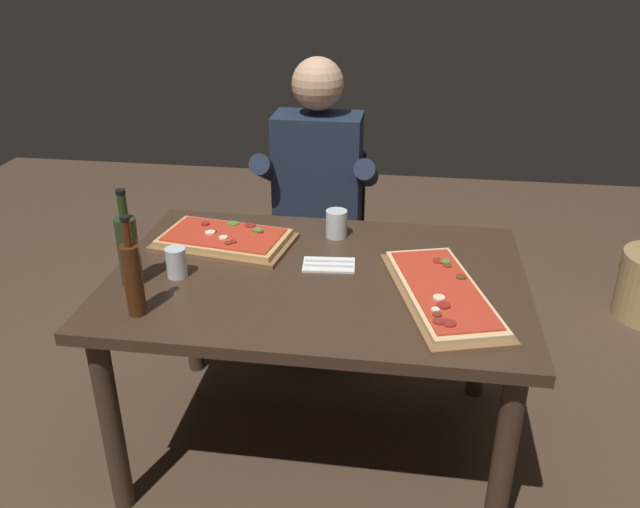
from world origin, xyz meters
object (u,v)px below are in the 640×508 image
at_px(pizza_rectangular_front, 224,239).
at_px(wine_bottle_dark, 128,249).
at_px(pizza_rectangular_left, 442,293).
at_px(seated_diner, 316,195).
at_px(dining_table, 318,298).
at_px(tumbler_near_camera, 176,262).
at_px(tumbler_far_side, 336,225).
at_px(oil_bottle_amber, 133,276).
at_px(diner_chair, 320,236).

height_order(pizza_rectangular_front, wine_bottle_dark, wine_bottle_dark).
bearing_deg(pizza_rectangular_left, seated_diner, 122.03).
relative_size(dining_table, tumbler_near_camera, 13.62).
distance_m(pizza_rectangular_left, tumbler_far_side, 0.58).
height_order(pizza_rectangular_left, oil_bottle_amber, oil_bottle_amber).
relative_size(tumbler_near_camera, tumbler_far_side, 0.98).
bearing_deg(dining_table, pizza_rectangular_left, -14.97).
distance_m(tumbler_near_camera, tumbler_far_side, 0.63).
xyz_separation_m(dining_table, diner_chair, (-0.12, 0.86, -0.16)).
height_order(pizza_rectangular_front, seated_diner, seated_diner).
distance_m(oil_bottle_amber, tumbler_near_camera, 0.26).
height_order(tumbler_near_camera, diner_chair, diner_chair).
bearing_deg(pizza_rectangular_left, diner_chair, 118.72).
distance_m(oil_bottle_amber, tumbler_far_side, 0.84).
height_order(oil_bottle_amber, tumbler_far_side, oil_bottle_amber).
relative_size(wine_bottle_dark, oil_bottle_amber, 1.03).
height_order(pizza_rectangular_front, tumbler_near_camera, tumbler_near_camera).
distance_m(wine_bottle_dark, oil_bottle_amber, 0.20).
relative_size(tumbler_near_camera, seated_diner, 0.08).
height_order(pizza_rectangular_front, oil_bottle_amber, oil_bottle_amber).
bearing_deg(dining_table, pizza_rectangular_front, 154.20).
height_order(tumbler_far_side, seated_diner, seated_diner).
bearing_deg(seated_diner, tumbler_near_camera, -113.11).
height_order(pizza_rectangular_front, diner_chair, diner_chair).
xyz_separation_m(dining_table, pizza_rectangular_left, (0.41, -0.11, 0.12)).
height_order(dining_table, diner_chair, diner_chair).
distance_m(dining_table, pizza_rectangular_front, 0.44).
bearing_deg(tumbler_near_camera, tumbler_far_side, 39.09).
distance_m(tumbler_far_side, diner_chair, 0.63).
height_order(oil_bottle_amber, tumbler_near_camera, oil_bottle_amber).
bearing_deg(dining_table, seated_diner, 98.95).
distance_m(pizza_rectangular_left, tumbler_near_camera, 0.88).
xyz_separation_m(dining_table, pizza_rectangular_front, (-0.38, 0.18, 0.12)).
relative_size(oil_bottle_amber, tumbler_far_side, 3.05).
distance_m(oil_bottle_amber, diner_chair, 1.31).
height_order(pizza_rectangular_left, seated_diner, seated_diner).
bearing_deg(diner_chair, tumbler_far_side, -75.45).
bearing_deg(pizza_rectangular_front, dining_table, -25.80).
bearing_deg(diner_chair, tumbler_near_camera, -110.43).
distance_m(diner_chair, seated_diner, 0.28).
distance_m(dining_table, seated_diner, 0.75).
height_order(dining_table, tumbler_far_side, tumbler_far_side).
relative_size(pizza_rectangular_left, tumbler_near_camera, 6.41).
height_order(dining_table, pizza_rectangular_left, pizza_rectangular_left).
height_order(tumbler_near_camera, seated_diner, seated_diner).
xyz_separation_m(pizza_rectangular_front, oil_bottle_amber, (-0.13, -0.52, 0.11)).
xyz_separation_m(dining_table, seated_diner, (-0.12, 0.74, 0.10)).
xyz_separation_m(pizza_rectangular_front, tumbler_near_camera, (-0.09, -0.27, 0.03)).
height_order(pizza_rectangular_front, tumbler_far_side, tumbler_far_side).
distance_m(pizza_rectangular_front, tumbler_far_side, 0.42).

